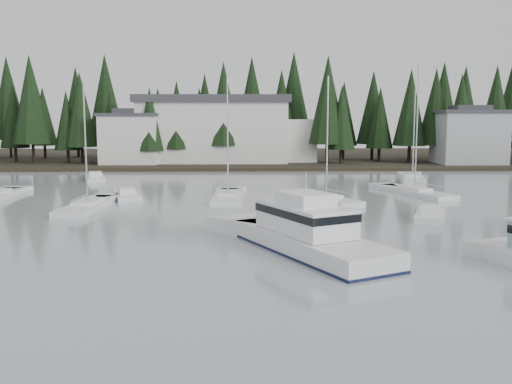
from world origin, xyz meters
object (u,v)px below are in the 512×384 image
at_px(sailboat_6, 326,202).
at_px(sailboat_8, 228,199).
at_px(sailboat_5, 414,194).
at_px(runabout_3, 95,179).
at_px(sailboat_2, 412,180).
at_px(sailboat_4, 88,208).
at_px(house_east_a, 469,136).
at_px(house_west, 131,137).
at_px(harbor_inn, 226,130).
at_px(cabin_cruiser_center, 309,238).
at_px(runabout_4, 127,197).
at_px(runabout_1, 430,217).

relative_size(sailboat_6, sailboat_8, 0.93).
relative_size(sailboat_5, runabout_3, 1.95).
distance_m(sailboat_2, sailboat_4, 40.99).
bearing_deg(sailboat_2, sailboat_5, 177.20).
xyz_separation_m(house_east_a, sailboat_6, (-28.29, -38.66, -4.84)).
distance_m(house_west, sailboat_5, 49.53).
relative_size(harbor_inn, cabin_cruiser_center, 2.29).
xyz_separation_m(house_west, sailboat_6, (25.71, -39.66, -4.59)).
xyz_separation_m(sailboat_6, runabout_4, (-19.01, 3.10, 0.06)).
bearing_deg(runabout_3, house_east_a, -88.54).
xyz_separation_m(harbor_inn, runabout_3, (-15.73, -23.17, -5.64)).
bearing_deg(runabout_4, sailboat_4, 143.62).
bearing_deg(sailboat_8, sailboat_4, 114.84).
bearing_deg(runabout_4, runabout_3, 5.92).
distance_m(cabin_cruiser_center, sailboat_2, 41.97).
xyz_separation_m(cabin_cruiser_center, sailboat_6, (3.80, 19.39, -0.73)).
bearing_deg(sailboat_6, house_west, 5.04).
relative_size(harbor_inn, runabout_1, 4.69).
relative_size(house_west, sailboat_5, 0.69).
relative_size(harbor_inn, sailboat_4, 2.60).
relative_size(sailboat_2, sailboat_8, 0.91).
relative_size(harbor_inn, runabout_4, 4.47).
distance_m(sailboat_6, sailboat_8, 9.41).
height_order(house_west, runabout_4, house_west).
bearing_deg(harbor_inn, house_east_a, -6.36).
height_order(runabout_1, runabout_4, same).
height_order(sailboat_8, runabout_1, sailboat_8).
height_order(harbor_inn, cabin_cruiser_center, harbor_inn).
bearing_deg(sailboat_2, sailboat_8, 138.90).
xyz_separation_m(sailboat_5, sailboat_8, (-19.00, -3.29, -0.01)).
bearing_deg(sailboat_5, sailboat_2, -34.45).
bearing_deg(harbor_inn, sailboat_6, -76.07).
xyz_separation_m(sailboat_5, runabout_4, (-28.86, -2.38, 0.06)).
relative_size(house_west, sailboat_6, 0.79).
bearing_deg(house_west, runabout_4, -79.62).
distance_m(harbor_inn, runabout_4, 41.16).
xyz_separation_m(harbor_inn, sailboat_4, (-10.42, -46.12, -5.72)).
distance_m(sailboat_2, runabout_1, 28.21).
distance_m(sailboat_5, runabout_1, 14.38).
bearing_deg(harbor_inn, runabout_3, -124.18).
bearing_deg(sailboat_6, runabout_3, 25.17).
distance_m(runabout_3, runabout_4, 18.29).
bearing_deg(runabout_4, harbor_inn, -29.71).
distance_m(house_west, runabout_1, 58.42).
xyz_separation_m(runabout_1, runabout_3, (-33.31, 28.43, 0.00)).
bearing_deg(cabin_cruiser_center, house_east_a, -55.57).
xyz_separation_m(sailboat_6, runabout_3, (-26.40, 19.84, 0.06)).
relative_size(sailboat_4, sailboat_6, 0.94).
distance_m(house_east_a, cabin_cruiser_center, 66.46).
height_order(harbor_inn, runabout_3, harbor_inn).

